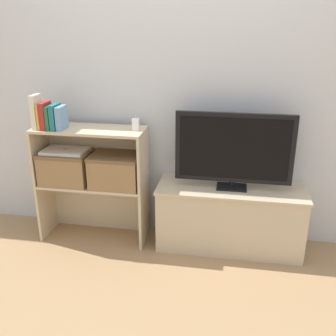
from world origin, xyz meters
The scene contains 16 objects.
ground_plane centered at (0.00, 0.00, 0.00)m, with size 16.00×16.00×0.00m, color #A37F56.
wall_back centered at (0.00, 0.41, 1.20)m, with size 10.00×0.05×2.40m.
tv_stand centered at (0.48, 0.19, 0.25)m, with size 1.11×0.39×0.50m.
tv centered at (0.48, 0.18, 0.80)m, with size 0.85×0.14×0.57m.
bookshelf_lower_tier centered at (-0.60, 0.22, 0.30)m, with size 0.84×0.32×0.48m.
bookshelf_upper_tier centered at (-0.60, 0.22, 0.76)m, with size 0.84×0.32×0.44m.
book_ivory centered at (-0.97, 0.10, 1.04)m, with size 0.04×0.12×0.25m.
book_mustard centered at (-0.94, 0.10, 1.01)m, with size 0.02×0.13×0.18m.
book_crimson centered at (-0.90, 0.10, 1.02)m, with size 0.04×0.14×0.20m.
book_forest centered at (-0.87, 0.10, 1.00)m, with size 0.03×0.14×0.18m.
book_teal centered at (-0.83, 0.10, 1.01)m, with size 0.04×0.14×0.19m.
book_skyblue centered at (-0.78, 0.10, 1.00)m, with size 0.04×0.14×0.17m.
baby_monitor centered at (-0.24, 0.16, 0.96)m, with size 0.05×0.03×0.12m.
storage_basket_left centered at (-0.80, 0.15, 0.61)m, with size 0.38×0.29×0.25m.
storage_basket_right centered at (-0.40, 0.15, 0.61)m, with size 0.38×0.29×0.25m.
laptop centered at (-0.80, 0.15, 0.73)m, with size 0.33×0.22×0.02m.
Camera 1 is at (0.47, -2.54, 1.68)m, focal length 42.00 mm.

